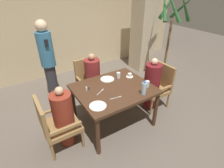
{
  "coord_description": "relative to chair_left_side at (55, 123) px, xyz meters",
  "views": [
    {
      "loc": [
        -1.4,
        -2.16,
        2.37
      ],
      "look_at": [
        0.0,
        0.05,
        0.82
      ],
      "focal_mm": 28.0,
      "sensor_mm": 36.0,
      "label": 1
    }
  ],
  "objects": [
    {
      "name": "ground_plane",
      "position": [
        1.07,
        0.0,
        -0.49
      ],
      "size": [
        16.0,
        16.0,
        0.0
      ],
      "primitive_type": "plane",
      "color": "#60564C"
    },
    {
      "name": "fork_beside_plate",
      "position": [
        0.96,
        -0.27,
        0.29
      ],
      "size": [
        0.2,
        0.04,
        0.0
      ],
      "color": "silver",
      "rests_on": "dining_table"
    },
    {
      "name": "diner_in_far_chair",
      "position": [
        1.07,
        0.82,
        0.09
      ],
      "size": [
        0.32,
        0.32,
        1.14
      ],
      "color": "maroon",
      "rests_on": "ground_plane"
    },
    {
      "name": "chair_left_side",
      "position": [
        0.0,
        0.0,
        0.0
      ],
      "size": [
        0.55,
        0.55,
        0.93
      ],
      "color": "olive",
      "rests_on": "ground_plane"
    },
    {
      "name": "pepper_shaker",
      "position": [
        0.68,
        0.18,
        0.32
      ],
      "size": [
        0.03,
        0.03,
        0.06
      ],
      "color": "#4C3D2D",
      "rests_on": "dining_table"
    },
    {
      "name": "glass_tall_near",
      "position": [
        1.34,
        0.25,
        0.34
      ],
      "size": [
        0.07,
        0.07,
        0.11
      ],
      "color": "silver",
      "rests_on": "dining_table"
    },
    {
      "name": "chair_far_side",
      "position": [
        1.07,
        0.97,
        0.0
      ],
      "size": [
        0.55,
        0.55,
        0.93
      ],
      "color": "olive",
      "rests_on": "ground_plane"
    },
    {
      "name": "salt_shaker",
      "position": [
        0.64,
        0.18,
        0.32
      ],
      "size": [
        0.03,
        0.03,
        0.07
      ],
      "color": "white",
      "rests_on": "dining_table"
    },
    {
      "name": "diner_in_left_chair",
      "position": [
        0.15,
        0.0,
        0.07
      ],
      "size": [
        0.32,
        0.32,
        1.09
      ],
      "color": "maroon",
      "rests_on": "ground_plane"
    },
    {
      "name": "pillar_stone",
      "position": [
        3.16,
        1.65,
        0.86
      ],
      "size": [
        0.54,
        0.54,
        2.7
      ],
      "color": "#BCAD8E",
      "rests_on": "ground_plane"
    },
    {
      "name": "potted_palm",
      "position": [
        3.29,
        0.82,
        0.53
      ],
      "size": [
        0.75,
        0.74,
        2.31
      ],
      "color": "brown",
      "rests_on": "ground_plane"
    },
    {
      "name": "water_bottle",
      "position": [
        1.38,
        -0.42,
        0.39
      ],
      "size": [
        0.08,
        0.08,
        0.23
      ],
      "color": "#A3C6DB",
      "rests_on": "dining_table"
    },
    {
      "name": "standing_host",
      "position": [
        0.36,
        1.42,
        0.46
      ],
      "size": [
        0.3,
        0.34,
        1.76
      ],
      "color": "#2D2D33",
      "rests_on": "ground_plane"
    },
    {
      "name": "dining_table",
      "position": [
        1.07,
        0.0,
        0.2
      ],
      "size": [
        1.3,
        1.09,
        0.77
      ],
      "color": "#422819",
      "rests_on": "ground_plane"
    },
    {
      "name": "knife_beside_plate",
      "position": [
        0.82,
        0.01,
        0.29
      ],
      "size": [
        0.19,
        0.12,
        0.0
      ],
      "color": "silver",
      "rests_on": "dining_table"
    },
    {
      "name": "plate_main_right",
      "position": [
        1.14,
        0.32,
        0.29
      ],
      "size": [
        0.26,
        0.26,
        0.01
      ],
      "color": "white",
      "rests_on": "dining_table"
    },
    {
      "name": "plate_main_left",
      "position": [
        0.6,
        -0.31,
        0.29
      ],
      "size": [
        0.26,
        0.26,
        0.01
      ],
      "color": "white",
      "rests_on": "dining_table"
    },
    {
      "name": "wall_back",
      "position": [
        1.07,
        2.6,
        0.91
      ],
      "size": [
        8.0,
        0.06,
        2.8
      ],
      "color": "#C6B289",
      "rests_on": "ground_plane"
    },
    {
      "name": "glass_tall_mid",
      "position": [
        1.59,
        -0.28,
        0.34
      ],
      "size": [
        0.07,
        0.07,
        0.11
      ],
      "color": "silver",
      "rests_on": "dining_table"
    },
    {
      "name": "diner_in_right_chair",
      "position": [
        2.0,
        0.0,
        0.09
      ],
      "size": [
        0.32,
        0.32,
        1.12
      ],
      "color": "maroon",
      "rests_on": "ground_plane"
    },
    {
      "name": "chair_right_side",
      "position": [
        2.15,
        0.0,
        0.0
      ],
      "size": [
        0.55,
        0.55,
        0.93
      ],
      "color": "olive",
      "rests_on": "ground_plane"
    },
    {
      "name": "teacup_with_saucer",
      "position": [
        1.55,
        0.18,
        0.31
      ],
      "size": [
        0.13,
        0.13,
        0.07
      ],
      "color": "white",
      "rests_on": "dining_table"
    }
  ]
}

